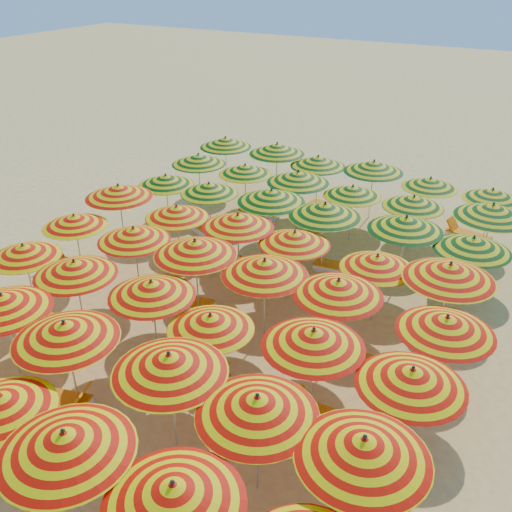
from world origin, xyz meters
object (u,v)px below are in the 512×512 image
(umbrella_7, at_px, (2,303))
(umbrella_30, at_px, (166,180))
(umbrella_22, at_px, (338,288))
(umbrella_19, at_px, (134,234))
(beachgoer_b, at_px, (213,242))
(lounger_16, at_px, (258,212))
(umbrella_9, at_px, (169,363))
(lounger_19, at_px, (467,235))
(umbrella_29, at_px, (450,272))
(umbrella_21, at_px, (265,268))
(umbrella_26, at_px, (238,221))
(umbrella_40, at_px, (414,202))
(lounger_4, at_px, (68,327))
(umbrella_2, at_px, (1,403))
(lounger_12, at_px, (252,279))
(lounger_17, at_px, (329,207))
(umbrella_42, at_px, (226,142))
(lounger_14, at_px, (284,252))
(umbrella_11, at_px, (364,448))
(umbrella_33, at_px, (325,210))
(umbrella_37, at_px, (245,169))
(umbrella_23, at_px, (446,325))
(umbrella_17, at_px, (412,377))
(umbrella_35, at_px, (473,244))
(umbrella_14, at_px, (152,289))
(umbrella_38, at_px, (298,177))
(umbrella_27, at_px, (295,238))
(umbrella_41, at_px, (492,211))
(lounger_8, at_px, (155,293))
(umbrella_43, at_px, (277,149))
(lounger_10, at_px, (350,358))
(umbrella_10, at_px, (257,406))
(umbrella_34, at_px, (406,224))
(lounger_3, at_px, (59,400))
(umbrella_8, at_px, (65,331))
(lounger_11, at_px, (192,266))
(lounger_15, at_px, (339,268))
(umbrella_16, at_px, (314,338))
(umbrella_31, at_px, (209,188))
(umbrella_46, at_px, (430,183))
(lounger_18, at_px, (410,222))
(lounger_0, at_px, (43,472))
(umbrella_45, at_px, (374,167))
(umbrella_25, at_px, (177,212))
(lounger_6, at_px, (327,418))
(umbrella_12, at_px, (24,251))
(umbrella_28, at_px, (377,262))
(umbrella_13, at_px, (75,268))
(lounger_7, at_px, (70,265))
(umbrella_18, at_px, (74,221))
(umbrella_4, at_px, (173,493))
(lounger_9, at_px, (186,302))

(umbrella_7, distance_m, umbrella_30, 9.56)
(umbrella_22, bearing_deg, umbrella_19, 179.82)
(beachgoer_b, bearing_deg, lounger_16, 83.64)
(umbrella_9, relative_size, lounger_19, 1.80)
(umbrella_29, bearing_deg, umbrella_30, 167.71)
(umbrella_21, bearing_deg, umbrella_26, 133.60)
(umbrella_40, distance_m, lounger_4, 12.49)
(umbrella_2, distance_m, lounger_12, 9.64)
(lounger_17, relative_size, beachgoer_b, 1.27)
(umbrella_42, height_order, lounger_14, umbrella_42)
(umbrella_11, xyz_separation_m, umbrella_33, (-4.70, 9.32, 0.00))
(umbrella_37, bearing_deg, umbrella_23, -37.18)
(umbrella_17, xyz_separation_m, umbrella_35, (-0.07, 7.00, -0.02))
(umbrella_14, bearing_deg, umbrella_38, 90.81)
(umbrella_19, bearing_deg, umbrella_2, -70.56)
(umbrella_23, xyz_separation_m, umbrella_27, (-5.22, 2.57, -0.09))
(umbrella_35, relative_size, umbrella_41, 1.00)
(umbrella_42, height_order, lounger_8, umbrella_42)
(umbrella_43, distance_m, lounger_10, 12.15)
(umbrella_27, xyz_separation_m, umbrella_29, (4.76, -0.23, 0.24))
(umbrella_17, distance_m, lounger_12, 8.47)
(umbrella_10, bearing_deg, lounger_10, 87.64)
(umbrella_34, xyz_separation_m, lounger_3, (-5.66, -9.85, -2.12))
(umbrella_41, height_order, lounger_4, umbrella_41)
(umbrella_30, relative_size, beachgoer_b, 1.66)
(lounger_19, bearing_deg, umbrella_8, 77.49)
(umbrella_14, height_order, lounger_12, umbrella_14)
(lounger_11, relative_size, lounger_15, 1.02)
(umbrella_16, bearing_deg, umbrella_8, -152.70)
(umbrella_33, distance_m, beachgoer_b, 4.30)
(umbrella_31, distance_m, beachgoer_b, 2.27)
(umbrella_46, bearing_deg, lounger_10, -87.40)
(umbrella_33, relative_size, umbrella_34, 1.09)
(lounger_10, relative_size, lounger_18, 0.96)
(umbrella_35, bearing_deg, lounger_8, -153.37)
(lounger_0, bearing_deg, umbrella_45, -113.77)
(umbrella_25, height_order, lounger_6, umbrella_25)
(umbrella_9, height_order, lounger_16, umbrella_9)
(umbrella_27, bearing_deg, umbrella_12, -145.83)
(umbrella_8, bearing_deg, umbrella_28, 54.83)
(umbrella_12, relative_size, lounger_15, 1.29)
(umbrella_40, xyz_separation_m, lounger_14, (-3.93, -2.49, -1.92))
(umbrella_9, height_order, lounger_19, umbrella_9)
(umbrella_19, xyz_separation_m, umbrella_45, (4.60, 9.51, 0.11))
(umbrella_13, distance_m, umbrella_29, 10.34)
(lounger_7, bearing_deg, umbrella_18, 177.62)
(umbrella_35, height_order, lounger_10, umbrella_35)
(umbrella_4, xyz_separation_m, lounger_4, (-7.44, 4.59, -2.11))
(lounger_9, height_order, lounger_18, same)
(umbrella_18, bearing_deg, lounger_10, -0.49)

